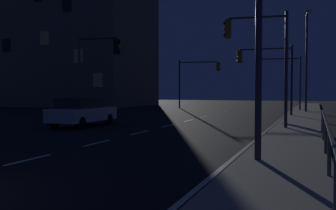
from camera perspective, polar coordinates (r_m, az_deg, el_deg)
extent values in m
plane|color=black|center=(23.78, 0.41, -2.75)|extent=(112.00, 112.00, 0.00)
cube|color=#9E937F|center=(22.50, 17.41, -2.94)|extent=(2.44, 77.00, 0.14)
cube|color=silver|center=(12.72, -18.42, -7.07)|extent=(0.14, 2.00, 0.01)
cube|color=silver|center=(16.03, -9.58, -5.11)|extent=(0.14, 2.00, 0.01)
cube|color=silver|center=(19.60, -3.89, -3.77)|extent=(0.14, 2.00, 0.01)
cube|color=silver|center=(23.31, 0.01, -2.83)|extent=(0.14, 2.00, 0.01)
cube|color=silver|center=(27.11, 2.82, -2.14)|extent=(0.14, 2.00, 0.01)
cube|color=silver|center=(30.95, 4.94, -1.62)|extent=(0.14, 2.00, 0.01)
cube|color=silver|center=(34.83, 6.58, -1.22)|extent=(0.14, 2.00, 0.01)
cube|color=silver|center=(38.74, 7.90, -0.89)|extent=(0.14, 2.00, 0.01)
cube|color=silver|center=(42.66, 8.97, -0.62)|extent=(0.14, 2.00, 0.01)
cube|color=silver|center=(46.59, 9.87, -0.40)|extent=(0.14, 2.00, 0.01)
cube|color=silver|center=(50.54, 10.62, -0.21)|extent=(0.14, 2.00, 0.01)
cube|color=silver|center=(27.57, 14.72, -2.14)|extent=(0.14, 53.00, 0.01)
cube|color=silver|center=(23.29, -11.53, -1.24)|extent=(1.97, 4.46, 0.70)
cube|color=#1E2328|center=(23.05, -11.88, 0.28)|extent=(1.68, 2.52, 0.55)
cylinder|color=black|center=(24.92, -11.31, -1.83)|extent=(0.24, 0.65, 0.64)
cylinder|color=black|center=(24.10, -8.11, -1.94)|extent=(0.24, 0.65, 0.64)
cylinder|color=black|center=(22.61, -15.17, -2.26)|extent=(0.24, 0.65, 0.64)
cylinder|color=black|center=(21.70, -11.77, -2.41)|extent=(0.24, 0.65, 0.64)
cylinder|color=#2D3033|center=(32.01, 16.46, 3.29)|extent=(0.16, 0.16, 5.17)
cylinder|color=#4C4C51|center=(32.40, 13.11, 7.44)|extent=(3.82, 0.30, 0.11)
cube|color=olive|center=(32.72, 9.78, 6.49)|extent=(0.30, 0.35, 0.95)
sphere|color=black|center=(32.77, 9.51, 7.01)|extent=(0.20, 0.20, 0.20)
sphere|color=orange|center=(32.75, 9.51, 6.48)|extent=(0.20, 0.20, 0.20)
sphere|color=black|center=(32.73, 9.51, 5.96)|extent=(0.20, 0.20, 0.20)
cylinder|color=#38383D|center=(45.99, 1.57, 2.86)|extent=(0.16, 0.16, 5.25)
cylinder|color=#38383D|center=(45.68, 4.17, 5.84)|extent=(4.21, 0.52, 0.11)
cube|color=olive|center=(45.34, 6.81, 5.19)|extent=(0.31, 0.37, 0.95)
sphere|color=black|center=(45.34, 7.01, 5.57)|extent=(0.20, 0.20, 0.20)
sphere|color=orange|center=(45.32, 7.01, 5.19)|extent=(0.20, 0.20, 0.20)
sphere|color=black|center=(45.31, 7.00, 4.81)|extent=(0.20, 0.20, 0.20)
cylinder|color=#38383D|center=(21.43, 15.77, 4.68)|extent=(0.16, 0.16, 5.73)
cylinder|color=#4C4C51|center=(21.76, 12.01, 11.59)|extent=(2.85, 0.30, 0.11)
cube|color=olive|center=(21.82, 8.20, 10.20)|extent=(0.30, 0.36, 0.95)
sphere|color=black|center=(21.88, 7.79, 10.97)|extent=(0.20, 0.20, 0.20)
sphere|color=orange|center=(21.84, 7.79, 10.19)|extent=(0.20, 0.20, 0.20)
sphere|color=black|center=(21.80, 7.78, 9.41)|extent=(0.20, 0.20, 0.20)
cylinder|color=#4C4C51|center=(26.45, -11.97, 3.51)|extent=(0.16, 0.16, 5.36)
cylinder|color=#2D3033|center=(26.05, -9.56, 8.91)|extent=(2.51, 0.23, 0.11)
cube|color=black|center=(25.47, -7.01, 7.89)|extent=(0.30, 0.35, 0.95)
sphere|color=black|center=(25.44, -6.69, 8.58)|extent=(0.20, 0.20, 0.20)
sphere|color=orange|center=(25.41, -6.69, 7.91)|extent=(0.20, 0.20, 0.20)
sphere|color=black|center=(25.38, -6.68, 7.24)|extent=(0.20, 0.20, 0.20)
cylinder|color=#4C4C51|center=(41.19, 17.52, 2.91)|extent=(0.16, 0.16, 5.05)
cylinder|color=#38383D|center=(41.29, 14.99, 6.09)|extent=(3.68, 0.31, 0.11)
cube|color=black|center=(41.33, 12.43, 5.38)|extent=(0.30, 0.35, 0.95)
sphere|color=black|center=(41.36, 12.22, 5.79)|extent=(0.20, 0.20, 0.20)
sphere|color=orange|center=(41.35, 12.21, 5.38)|extent=(0.20, 0.20, 0.20)
sphere|color=black|center=(41.33, 12.21, 4.96)|extent=(0.20, 0.20, 0.20)
cylinder|color=#38383D|center=(37.89, 18.30, 5.58)|extent=(0.18, 0.18, 8.48)
cylinder|color=#2D3033|center=(37.44, 18.46, 11.92)|extent=(0.25, 1.88, 0.10)
ellipsoid|color=#F9D172|center=(36.50, 18.55, 12.02)|extent=(0.56, 0.36, 0.24)
cylinder|color=#38383D|center=(11.60, 12.26, 12.40)|extent=(0.18, 0.18, 7.91)
cylinder|color=#59595E|center=(9.79, 21.08, -6.23)|extent=(0.09, 0.09, 0.95)
cylinder|color=#59595E|center=(13.16, 20.65, -4.12)|extent=(0.09, 0.09, 0.95)
cylinder|color=#59595E|center=(16.53, 20.41, -2.87)|extent=(0.09, 0.09, 0.95)
cylinder|color=#59595E|center=(19.91, 20.24, -2.05)|extent=(0.09, 0.09, 0.95)
cube|color=slate|center=(11.43, 20.87, -2.65)|extent=(0.06, 16.96, 0.06)
cube|color=#6B6056|center=(54.61, -12.06, 10.11)|extent=(16.41, 13.48, 19.33)
cube|color=#EACC7A|center=(46.31, -12.09, 6.53)|extent=(1.10, 0.06, 1.50)
cube|color=black|center=(47.81, -13.60, 13.14)|extent=(1.10, 0.06, 1.50)
cube|color=#EACC7A|center=(48.88, -16.44, 8.70)|extent=(1.10, 0.06, 1.50)
cube|color=#EACC7A|center=(44.99, -9.49, 3.35)|extent=(1.10, 0.06, 1.50)
cube|color=black|center=(52.01, -21.13, 7.59)|extent=(1.10, 0.06, 1.50)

